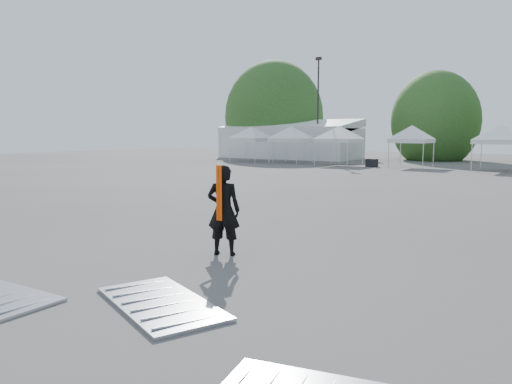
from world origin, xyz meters
The scene contains 13 objects.
ground centered at (0.00, 0.00, 0.00)m, with size 120.00×120.00×0.00m, color #474442.
marquee centered at (-22.00, 35.00, 1.97)m, with size 15.00×6.25×4.23m.
light_pole_west centered at (-18.00, 34.00, 5.77)m, with size 0.60×0.25×10.30m.
tree_far_w centered at (-26.00, 38.00, 4.54)m, with size 4.80×4.80×7.30m.
tree_mid_w centered at (-8.00, 40.00, 3.93)m, with size 4.16×4.16×6.33m.
tent_a centered at (-21.69, 27.57, 3.06)m, with size 4.45×4.45×3.88m.
tent_b centered at (-17.38, 27.82, 3.06)m, with size 4.43×4.43×3.88m.
tent_c centered at (-12.39, 27.49, 3.06)m, with size 4.54×4.54×3.88m.
tent_d centered at (-6.45, 28.34, 3.06)m, with size 4.13×4.13×3.88m.
tent_e centered at (0.13, 27.64, 3.06)m, with size 4.68×4.68×3.88m.
man centered at (-0.25, -2.94, 1.00)m, with size 0.86×0.74×2.00m.
barrier_mid centered at (1.02, -6.06, 0.04)m, with size 2.78×2.06×0.08m.
crate_west centered at (-9.09, 26.74, 0.32)m, with size 0.83×0.65×0.65m, color black.
Camera 1 is at (6.61, -11.33, 2.67)m, focal length 35.00 mm.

